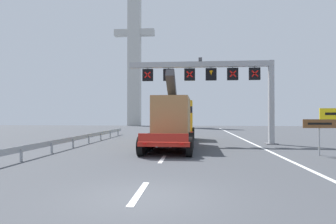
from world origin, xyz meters
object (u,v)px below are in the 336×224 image
at_px(overhead_lane_gantry, 217,77).
at_px(heavy_haul_truck_red, 175,119).
at_px(tourist_info_sign_brown, 319,127).
at_px(bridge_pylon_distant, 134,49).

bearing_deg(overhead_lane_gantry, heavy_haul_truck_red, -177.92).
bearing_deg(overhead_lane_gantry, tourist_info_sign_brown, -50.77).
height_order(overhead_lane_gantry, bridge_pylon_distant, bridge_pylon_distant).
bearing_deg(heavy_haul_truck_red, tourist_info_sign_brown, -36.06).
distance_m(overhead_lane_gantry, tourist_info_sign_brown, 9.02).
bearing_deg(bridge_pylon_distant, overhead_lane_gantry, -69.39).
bearing_deg(tourist_info_sign_brown, bridge_pylon_distant, 113.59).
xyz_separation_m(heavy_haul_truck_red, bridge_pylon_distant, (-11.56, 39.79, 15.22)).
distance_m(overhead_lane_gantry, heavy_haul_truck_red, 4.79).
distance_m(overhead_lane_gantry, bridge_pylon_distant, 44.00).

